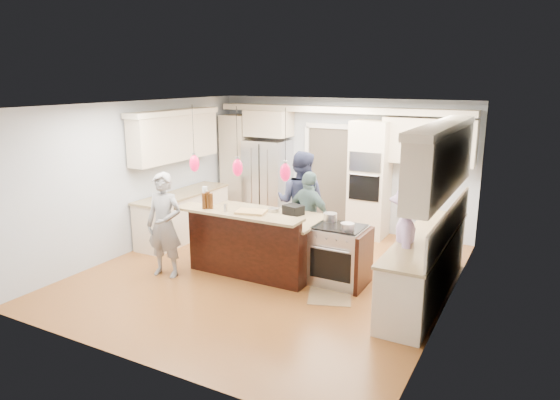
# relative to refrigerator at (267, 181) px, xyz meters

# --- Properties ---
(ground_plane) EXTENTS (6.00, 6.00, 0.00)m
(ground_plane) POSITION_rel_refrigerator_xyz_m (1.55, -2.64, -0.90)
(ground_plane) COLOR #AB6C2E
(ground_plane) RESTS_ON ground
(room_shell) EXTENTS (5.54, 6.04, 2.72)m
(room_shell) POSITION_rel_refrigerator_xyz_m (1.55, -2.64, 0.92)
(room_shell) COLOR #B2BCC6
(room_shell) RESTS_ON ground
(refrigerator) EXTENTS (0.90, 0.70, 1.80)m
(refrigerator) POSITION_rel_refrigerator_xyz_m (0.00, 0.00, 0.00)
(refrigerator) COLOR #B7B7BC
(refrigerator) RESTS_ON ground
(oven_column) EXTENTS (0.72, 0.69, 2.30)m
(oven_column) POSITION_rel_refrigerator_xyz_m (2.30, 0.03, 0.25)
(oven_column) COLOR beige
(oven_column) RESTS_ON ground
(back_upper_cabinets) EXTENTS (5.30, 0.61, 2.54)m
(back_upper_cabinets) POSITION_rel_refrigerator_xyz_m (0.80, 0.12, 0.77)
(back_upper_cabinets) COLOR beige
(back_upper_cabinets) RESTS_ON ground
(right_counter_run) EXTENTS (0.64, 3.10, 2.51)m
(right_counter_run) POSITION_rel_refrigerator_xyz_m (3.99, -2.34, 0.16)
(right_counter_run) COLOR beige
(right_counter_run) RESTS_ON ground
(left_cabinets) EXTENTS (0.64, 2.30, 2.51)m
(left_cabinets) POSITION_rel_refrigerator_xyz_m (-0.89, -1.84, 0.16)
(left_cabinets) COLOR beige
(left_cabinets) RESTS_ON ground
(kitchen_island) EXTENTS (2.10, 1.46, 1.12)m
(kitchen_island) POSITION_rel_refrigerator_xyz_m (1.30, -2.57, -0.41)
(kitchen_island) COLOR black
(kitchen_island) RESTS_ON ground
(island_range) EXTENTS (0.82, 0.71, 0.92)m
(island_range) POSITION_rel_refrigerator_xyz_m (2.71, -2.49, -0.44)
(island_range) COLOR #B7B7BC
(island_range) RESTS_ON ground
(pendant_lights) EXTENTS (1.75, 0.15, 1.03)m
(pendant_lights) POSITION_rel_refrigerator_xyz_m (1.30, -3.15, 0.90)
(pendant_lights) COLOR black
(pendant_lights) RESTS_ON ground
(person_bar_end) EXTENTS (0.66, 0.49, 1.68)m
(person_bar_end) POSITION_rel_refrigerator_xyz_m (0.13, -3.50, -0.06)
(person_bar_end) COLOR gray
(person_bar_end) RESTS_ON ground
(person_far_left) EXTENTS (0.98, 0.81, 1.85)m
(person_far_left) POSITION_rel_refrigerator_xyz_m (1.53, -1.47, 0.03)
(person_far_left) COLOR #272C4C
(person_far_left) RESTS_ON ground
(person_far_right) EXTENTS (0.99, 0.61, 1.57)m
(person_far_right) POSITION_rel_refrigerator_xyz_m (1.85, -1.79, -0.12)
(person_far_right) COLOR #4A6768
(person_far_right) RESTS_ON ground
(person_range_side) EXTENTS (0.96, 1.26, 1.72)m
(person_range_side) POSITION_rel_refrigerator_xyz_m (3.80, -2.66, -0.04)
(person_range_side) COLOR #A686B5
(person_range_side) RESTS_ON ground
(floor_rug) EXTENTS (0.88, 1.05, 0.01)m
(floor_rug) POSITION_rel_refrigerator_xyz_m (2.72, -2.90, -0.89)
(floor_rug) COLOR #977A52
(floor_rug) RESTS_ON ground
(water_bottle) EXTENTS (0.10, 0.10, 0.34)m
(water_bottle) POSITION_rel_refrigerator_xyz_m (0.71, -3.18, 0.39)
(water_bottle) COLOR silver
(water_bottle) RESTS_ON kitchen_island
(beer_bottle_a) EXTENTS (0.09, 0.09, 0.27)m
(beer_bottle_a) POSITION_rel_refrigerator_xyz_m (0.77, -3.20, 0.35)
(beer_bottle_a) COLOR #43230B
(beer_bottle_a) RESTS_ON kitchen_island
(beer_bottle_b) EXTENTS (0.08, 0.08, 0.25)m
(beer_bottle_b) POSITION_rel_refrigerator_xyz_m (0.73, -3.25, 0.34)
(beer_bottle_b) COLOR #43230B
(beer_bottle_b) RESTS_ON kitchen_island
(beer_bottle_c) EXTENTS (0.06, 0.06, 0.24)m
(beer_bottle_c) POSITION_rel_refrigerator_xyz_m (0.82, -3.18, 0.34)
(beer_bottle_c) COLOR #43230B
(beer_bottle_c) RESTS_ON kitchen_island
(drink_can) EXTENTS (0.08, 0.08, 0.11)m
(drink_can) POSITION_rel_refrigerator_xyz_m (1.12, -3.23, 0.28)
(drink_can) COLOR #B7B7BC
(drink_can) RESTS_ON kitchen_island
(cutting_board) EXTENTS (0.50, 0.40, 0.03)m
(cutting_board) POSITION_rel_refrigerator_xyz_m (1.50, -3.11, 0.24)
(cutting_board) COLOR tan
(cutting_board) RESTS_ON kitchen_island
(pot_large) EXTENTS (0.22, 0.22, 0.13)m
(pot_large) POSITION_rel_refrigerator_xyz_m (2.45, -2.30, 0.08)
(pot_large) COLOR #B7B7BC
(pot_large) RESTS_ON island_range
(pot_small) EXTENTS (0.20, 0.20, 0.10)m
(pot_small) POSITION_rel_refrigerator_xyz_m (2.85, -2.61, 0.07)
(pot_small) COLOR #B7B7BC
(pot_small) RESTS_ON island_range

